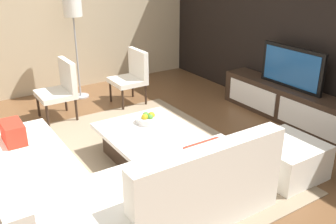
{
  "coord_description": "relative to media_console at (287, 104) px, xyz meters",
  "views": [
    {
      "loc": [
        3.37,
        -1.88,
        2.27
      ],
      "look_at": [
        -0.09,
        0.37,
        0.54
      ],
      "focal_mm": 40.37,
      "sensor_mm": 36.0,
      "label": 1
    }
  ],
  "objects": [
    {
      "name": "accent_chair_far",
      "position": [
        -1.87,
        -1.56,
        0.24
      ],
      "size": [
        0.53,
        0.5,
        0.87
      ],
      "rotation": [
        0.0,
        0.0,
        -0.08
      ],
      "color": "#332319",
      "rests_on": "ground"
    },
    {
      "name": "coffee_table",
      "position": [
        -0.1,
        -2.3,
        -0.05
      ],
      "size": [
        1.08,
        1.0,
        0.38
      ],
      "color": "#332319",
      "rests_on": "ground"
    },
    {
      "name": "television",
      "position": [
        0.0,
        0.0,
        0.55
      ],
      "size": [
        1.05,
        0.06,
        0.59
      ],
      "color": "black",
      "rests_on": "media_console"
    },
    {
      "name": "media_console",
      "position": [
        0.0,
        0.0,
        0.0
      ],
      "size": [
        2.25,
        0.43,
        0.5
      ],
      "color": "#332319",
      "rests_on": "ground"
    },
    {
      "name": "sectional_couch",
      "position": [
        0.51,
        -3.25,
        0.04
      ],
      "size": [
        2.36,
        2.39,
        0.83
      ],
      "color": "white",
      "rests_on": "ground"
    },
    {
      "name": "feature_wall_back",
      "position": [
        0.0,
        0.3,
        1.15
      ],
      "size": [
        6.4,
        0.12,
        2.8
      ],
      "primitive_type": "cube",
      "color": "black",
      "rests_on": "ground"
    },
    {
      "name": "floor_lamp",
      "position": [
        -2.59,
        -2.2,
        1.15
      ],
      "size": [
        0.29,
        0.29,
        1.68
      ],
      "color": "#A5A5AA",
      "rests_on": "ground"
    },
    {
      "name": "ground_plane",
      "position": [
        0.0,
        -2.4,
        -0.25
      ],
      "size": [
        14.0,
        14.0,
        0.0
      ],
      "primitive_type": "plane",
      "color": "brown"
    },
    {
      "name": "side_wall_left",
      "position": [
        -3.2,
        -2.2,
        1.15
      ],
      "size": [
        0.12,
        5.2,
        2.8
      ],
      "primitive_type": "cube",
      "color": "#C6B28E",
      "rests_on": "ground"
    },
    {
      "name": "accent_chair_near",
      "position": [
        -1.88,
        -2.73,
        0.24
      ],
      "size": [
        0.55,
        0.5,
        0.87
      ],
      "rotation": [
        0.0,
        0.0,
        0.0
      ],
      "color": "#332319",
      "rests_on": "ground"
    },
    {
      "name": "fruit_bowl",
      "position": [
        -0.28,
        -2.2,
        0.18
      ],
      "size": [
        0.28,
        0.28,
        0.13
      ],
      "color": "silver",
      "rests_on": "coffee_table"
    },
    {
      "name": "ottoman",
      "position": [
        1.04,
        -1.22,
        -0.05
      ],
      "size": [
        0.7,
        0.7,
        0.4
      ],
      "primitive_type": "cube",
      "color": "white",
      "rests_on": "ground"
    },
    {
      "name": "area_rug",
      "position": [
        -0.1,
        -2.4,
        -0.24
      ],
      "size": [
        3.3,
        2.53,
        0.01
      ],
      "primitive_type": "cube",
      "color": "gray",
      "rests_on": "ground"
    }
  ]
}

